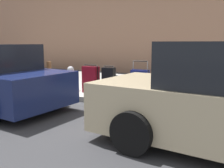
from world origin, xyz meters
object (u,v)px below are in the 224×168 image
object	(u,v)px
suitcase_olive_5	(120,87)
suitcase_black_6	(109,81)
suitcase_red_1	(205,90)
suitcase_maroon_7	(91,79)
fire_hydrant	(71,77)
suitcase_navy_4	(140,83)
suitcase_silver_3	(159,87)
suitcase_teal_2	(181,90)
bollard_post	(49,75)

from	to	relation	value
suitcase_olive_5	suitcase_black_6	world-z (taller)	suitcase_black_6
suitcase_red_1	suitcase_maroon_7	world-z (taller)	suitcase_maroon_7
fire_hydrant	suitcase_navy_4	bearing A→B (deg)	-178.02
suitcase_silver_3	suitcase_maroon_7	world-z (taller)	suitcase_maroon_7
suitcase_teal_2	fire_hydrant	bearing A→B (deg)	0.07
suitcase_teal_2	fire_hydrant	distance (m)	3.41
bollard_post	fire_hydrant	bearing A→B (deg)	-168.59
suitcase_maroon_7	fire_hydrant	bearing A→B (deg)	-5.55
suitcase_red_1	suitcase_silver_3	size ratio (longest dim) A/B	1.06
suitcase_black_6	fire_hydrant	xyz separation A→B (m)	(1.31, 0.07, 0.01)
suitcase_teal_2	suitcase_black_6	size ratio (longest dim) A/B	0.82
suitcase_navy_4	suitcase_maroon_7	distance (m)	1.49
suitcase_maroon_7	suitcase_red_1	bearing A→B (deg)	-179.47
suitcase_red_1	suitcase_teal_2	world-z (taller)	suitcase_red_1
suitcase_maroon_7	bollard_post	size ratio (longest dim) A/B	0.96
bollard_post	suitcase_black_6	bearing A→B (deg)	-173.78
suitcase_black_6	suitcase_maroon_7	bearing A→B (deg)	16.39
suitcase_olive_5	suitcase_black_6	bearing A→B (deg)	-18.07
suitcase_teal_2	bollard_post	xyz separation A→B (m)	(4.15, 0.15, 0.13)
suitcase_teal_2	suitcase_olive_5	xyz separation A→B (m)	(1.64, 0.08, -0.05)
suitcase_olive_5	bollard_post	bearing A→B (deg)	1.71
bollard_post	suitcase_silver_3	bearing A→B (deg)	-177.02
suitcase_navy_4	suitcase_black_6	world-z (taller)	suitcase_navy_4
suitcase_teal_2	suitcase_navy_4	world-z (taller)	suitcase_navy_4
suitcase_red_1	bollard_post	distance (m)	4.71
suitcase_silver_3	suitcase_navy_4	bearing A→B (deg)	-4.27
suitcase_teal_2	suitcase_silver_3	xyz separation A→B (m)	(0.57, -0.03, 0.03)
suitcase_navy_4	fire_hydrant	world-z (taller)	suitcase_navy_4
suitcase_teal_2	fire_hydrant	xyz separation A→B (m)	(3.41, 0.00, 0.08)
suitcase_maroon_7	fire_hydrant	world-z (taller)	suitcase_maroon_7
suitcase_maroon_7	suitcase_olive_5	bearing A→B (deg)	-179.83
suitcase_red_1	suitcase_silver_3	world-z (taller)	suitcase_red_1
suitcase_teal_2	suitcase_silver_3	distance (m)	0.57
suitcase_olive_5	suitcase_maroon_7	distance (m)	0.98
suitcase_red_1	suitcase_maroon_7	distance (m)	3.17
suitcase_teal_2	bollard_post	world-z (taller)	bollard_post
suitcase_navy_4	suitcase_maroon_7	world-z (taller)	suitcase_navy_4
suitcase_teal_2	bollard_post	bearing A→B (deg)	2.13
suitcase_teal_2	suitcase_black_6	xyz separation A→B (m)	(2.09, -0.07, 0.07)
suitcase_red_1	suitcase_black_6	xyz separation A→B (m)	(2.65, -0.12, 0.02)
suitcase_navy_4	suitcase_black_6	bearing A→B (deg)	0.27
suitcase_silver_3	fire_hydrant	distance (m)	2.84
suitcase_teal_2	suitcase_navy_4	bearing A→B (deg)	-3.79
suitcase_red_1	suitcase_navy_4	xyz separation A→B (m)	(1.69, -0.13, 0.01)
suitcase_navy_4	fire_hydrant	xyz separation A→B (m)	(2.28, 0.08, 0.01)
suitcase_red_1	bollard_post	xyz separation A→B (m)	(4.71, 0.10, 0.08)
suitcase_silver_3	fire_hydrant	size ratio (longest dim) A/B	0.99
suitcase_olive_5	suitcase_navy_4	bearing A→B (deg)	-163.22
suitcase_teal_2	fire_hydrant	world-z (taller)	fire_hydrant
suitcase_navy_4	suitcase_maroon_7	xyz separation A→B (m)	(1.48, 0.16, 0.02)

